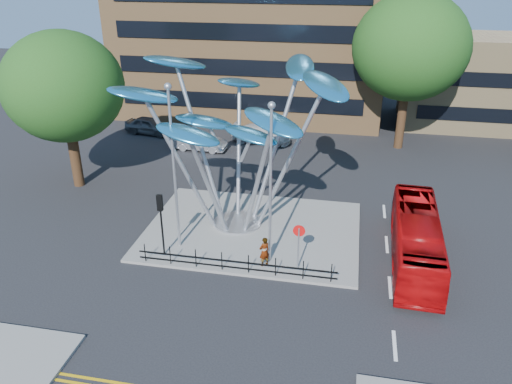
% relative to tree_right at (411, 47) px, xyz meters
% --- Properties ---
extents(ground, '(120.00, 120.00, 0.00)m').
position_rel_tree_right_xyz_m(ground, '(-8.00, -22.00, -8.04)').
color(ground, black).
rests_on(ground, ground).
extents(traffic_island, '(12.00, 9.00, 0.15)m').
position_rel_tree_right_xyz_m(traffic_island, '(-9.00, -16.00, -7.96)').
color(traffic_island, slate).
rests_on(traffic_island, ground).
extents(low_building_near, '(15.00, 8.00, 8.00)m').
position_rel_tree_right_xyz_m(low_building_near, '(8.00, 8.00, -4.04)').
color(low_building_near, tan).
rests_on(low_building_near, ground).
extents(tree_right, '(8.80, 8.80, 12.11)m').
position_rel_tree_right_xyz_m(tree_right, '(0.00, 0.00, 0.00)').
color(tree_right, black).
rests_on(tree_right, ground).
extents(tree_left, '(7.60, 7.60, 10.32)m').
position_rel_tree_right_xyz_m(tree_left, '(-22.00, -12.00, -1.24)').
color(tree_left, black).
rests_on(tree_left, ground).
extents(leaf_sculpture, '(12.72, 9.54, 9.51)m').
position_rel_tree_right_xyz_m(leaf_sculpture, '(-10.07, -15.32, -1.16)').
color(leaf_sculpture, '#9EA0A5').
rests_on(leaf_sculpture, traffic_island).
extents(street_lamp_left, '(0.36, 0.36, 8.80)m').
position_rel_tree_right_xyz_m(street_lamp_left, '(-12.50, -18.50, -2.68)').
color(street_lamp_left, '#9EA0A5').
rests_on(street_lamp_left, traffic_island).
extents(street_lamp_right, '(0.36, 0.36, 8.30)m').
position_rel_tree_right_xyz_m(street_lamp_right, '(-7.50, -19.00, -2.94)').
color(street_lamp_right, '#9EA0A5').
rests_on(street_lamp_right, traffic_island).
extents(traffic_light_island, '(0.28, 0.18, 3.42)m').
position_rel_tree_right_xyz_m(traffic_light_island, '(-13.00, -19.50, -5.42)').
color(traffic_light_island, black).
rests_on(traffic_light_island, traffic_island).
extents(no_entry_sign_island, '(0.60, 0.10, 2.45)m').
position_rel_tree_right_xyz_m(no_entry_sign_island, '(-6.00, -19.48, -6.22)').
color(no_entry_sign_island, '#9EA0A5').
rests_on(no_entry_sign_island, traffic_island).
extents(pedestrian_railing_front, '(10.00, 0.06, 1.00)m').
position_rel_tree_right_xyz_m(pedestrian_railing_front, '(-9.00, -20.30, -7.48)').
color(pedestrian_railing_front, black).
rests_on(pedestrian_railing_front, traffic_island).
extents(red_bus, '(2.48, 9.27, 2.56)m').
position_rel_tree_right_xyz_m(red_bus, '(-0.24, -17.35, -6.76)').
color(red_bus, '#AD080A').
rests_on(red_bus, ground).
extents(pedestrian, '(0.68, 0.67, 1.58)m').
position_rel_tree_right_xyz_m(pedestrian, '(-7.69, -19.50, -7.09)').
color(pedestrian, gray).
rests_on(pedestrian, traffic_island).
extents(parked_car_left, '(4.67, 2.51, 1.51)m').
position_rel_tree_right_xyz_m(parked_car_left, '(-21.42, -0.64, -7.28)').
color(parked_car_left, '#404448').
rests_on(parked_car_left, ground).
extents(parked_car_mid, '(4.33, 1.67, 1.41)m').
position_rel_tree_right_xyz_m(parked_car_mid, '(-15.80, -3.76, -7.33)').
color(parked_car_mid, '#9C9EA4').
rests_on(parked_car_mid, ground).
extents(parked_car_right, '(5.18, 2.52, 1.45)m').
position_rel_tree_right_xyz_m(parked_car_right, '(-11.30, -0.97, -7.31)').
color(parked_car_right, silver).
rests_on(parked_car_right, ground).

